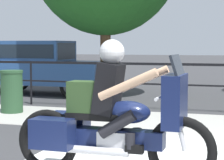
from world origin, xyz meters
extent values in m
cylinder|color=black|center=(-5.10, 4.93, 0.57)|extent=(0.05, 0.05, 1.13)
torus|color=black|center=(-0.34, -0.46, 0.39)|extent=(0.78, 0.11, 0.78)
torus|color=black|center=(-1.97, -0.46, 0.39)|extent=(0.78, 0.11, 0.78)
cube|color=#141E47|center=(-1.16, -0.46, 0.49)|extent=(1.24, 0.22, 0.20)
cube|color=silver|center=(-1.13, -0.46, 0.44)|extent=(0.34, 0.26, 0.26)
ellipsoid|color=#141E47|center=(-0.96, -0.46, 0.79)|extent=(0.53, 0.30, 0.26)
cube|color=black|center=(-1.32, -0.46, 0.73)|extent=(0.72, 0.28, 0.08)
cube|color=#141E47|center=(-0.42, -0.46, 0.94)|extent=(0.20, 0.58, 0.58)
cube|color=#1E232B|center=(-0.40, -0.46, 1.33)|extent=(0.10, 0.49, 0.24)
cylinder|color=silver|center=(-0.56, -0.46, 0.99)|extent=(0.04, 0.70, 0.04)
cylinder|color=silver|center=(-1.36, -0.62, 0.36)|extent=(0.90, 0.09, 0.09)
cube|color=#141E47|center=(-1.79, -0.70, 0.54)|extent=(0.48, 0.28, 0.34)
cube|color=#141E47|center=(-1.79, -0.22, 0.54)|extent=(0.48, 0.28, 0.34)
cylinder|color=silver|center=(-0.37, -0.46, 0.67)|extent=(0.19, 0.06, 0.55)
cube|color=black|center=(-1.19, -0.46, 1.06)|extent=(0.32, 0.36, 0.61)
sphere|color=tan|center=(-1.15, -0.46, 1.45)|extent=(0.23, 0.23, 0.23)
sphere|color=silver|center=(-1.15, -0.46, 1.47)|extent=(0.29, 0.29, 0.29)
cylinder|color=black|center=(-1.04, -0.61, 0.67)|extent=(0.44, 0.13, 0.34)
cylinder|color=black|center=(-0.89, -0.61, 0.50)|extent=(0.11, 0.11, 0.18)
cube|color=black|center=(-0.84, -0.61, 0.41)|extent=(0.20, 0.10, 0.09)
cylinder|color=black|center=(-1.04, -0.31, 0.67)|extent=(0.44, 0.13, 0.34)
cylinder|color=black|center=(-0.89, -0.31, 0.50)|extent=(0.11, 0.11, 0.18)
cube|color=black|center=(-0.84, -0.31, 0.41)|extent=(0.20, 0.10, 0.09)
cylinder|color=tan|center=(-0.88, -0.76, 1.14)|extent=(0.66, 0.09, 0.37)
cylinder|color=tan|center=(-0.88, -0.16, 1.14)|extent=(0.66, 0.09, 0.37)
cube|color=#2D4723|center=(-1.49, -0.46, 0.95)|extent=(0.35, 0.27, 0.37)
cube|color=#284C84|center=(-5.91, 7.24, 0.69)|extent=(4.08, 1.74, 0.70)
cube|color=#284C84|center=(-6.15, 7.24, 1.36)|extent=(2.12, 1.53, 0.64)
cube|color=#19232D|center=(-5.11, 7.24, 1.36)|extent=(0.04, 1.36, 0.51)
cube|color=#19232D|center=(-6.15, 7.24, 1.36)|extent=(1.95, 1.57, 0.41)
torus|color=black|center=(-4.64, 6.44, 0.34)|extent=(0.67, 0.11, 0.67)
torus|color=black|center=(-4.64, 8.04, 0.34)|extent=(0.67, 0.11, 0.67)
torus|color=black|center=(-7.17, 8.04, 0.34)|extent=(0.67, 0.11, 0.67)
cylinder|color=#284C2D|center=(-4.84, 3.54, 0.46)|extent=(0.50, 0.50, 0.92)
cylinder|color=#284C2D|center=(-4.84, 3.54, 0.95)|extent=(0.52, 0.52, 0.06)
cylinder|color=brown|center=(-3.80, 7.16, 1.23)|extent=(0.31, 0.31, 2.45)
camera|label=1|loc=(0.37, -5.19, 1.56)|focal=70.00mm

